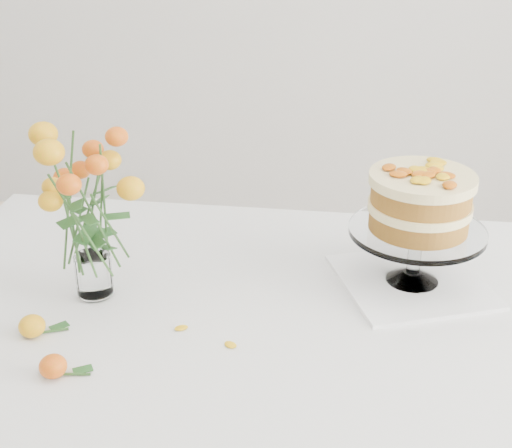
{
  "coord_description": "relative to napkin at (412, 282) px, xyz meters",
  "views": [
    {
      "loc": [
        0.17,
        -1.18,
        1.51
      ],
      "look_at": [
        -0.0,
        0.06,
        0.9
      ],
      "focal_mm": 50.0,
      "sensor_mm": 36.0,
      "label": 1
    }
  ],
  "objects": [
    {
      "name": "table",
      "position": [
        -0.31,
        -0.13,
        -0.09
      ],
      "size": [
        1.43,
        0.93,
        0.76
      ],
      "color": "tan",
      "rests_on": "ground"
    },
    {
      "name": "napkin",
      "position": [
        0.0,
        0.0,
        0.0
      ],
      "size": [
        0.37,
        0.37,
        0.01
      ],
      "primitive_type": "cube",
      "rotation": [
        0.0,
        0.0,
        0.37
      ],
      "color": "white",
      "rests_on": "table"
    },
    {
      "name": "cake_stand",
      "position": [
        0.0,
        0.0,
        0.17
      ],
      "size": [
        0.27,
        0.27,
        0.25
      ],
      "rotation": [
        0.0,
        0.0,
        -0.27
      ],
      "color": "white",
      "rests_on": "napkin"
    },
    {
      "name": "rose_vase",
      "position": [
        -0.63,
        -0.13,
        0.21
      ],
      "size": [
        0.3,
        0.3,
        0.36
      ],
      "rotation": [
        0.0,
        0.0,
        0.3
      ],
      "color": "white",
      "rests_on": "table"
    },
    {
      "name": "loose_rose_near",
      "position": [
        -0.7,
        -0.28,
        0.02
      ],
      "size": [
        0.08,
        0.05,
        0.04
      ],
      "rotation": [
        0.0,
        0.0,
        0.4
      ],
      "color": "orange",
      "rests_on": "table"
    },
    {
      "name": "loose_rose_far",
      "position": [
        -0.61,
        -0.39,
        0.02
      ],
      "size": [
        0.08,
        0.05,
        0.04
      ],
      "rotation": [
        0.0,
        0.0,
        0.13
      ],
      "color": "#C26209",
      "rests_on": "table"
    },
    {
      "name": "stray_petal_a",
      "position": [
        -0.43,
        -0.23,
        -0.0
      ],
      "size": [
        0.03,
        0.02,
        0.0
      ],
      "primitive_type": "ellipsoid",
      "color": "yellow",
      "rests_on": "table"
    },
    {
      "name": "stray_petal_b",
      "position": [
        -0.33,
        -0.27,
        -0.0
      ],
      "size": [
        0.03,
        0.02,
        0.0
      ],
      "primitive_type": "ellipsoid",
      "color": "yellow",
      "rests_on": "table"
    }
  ]
}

